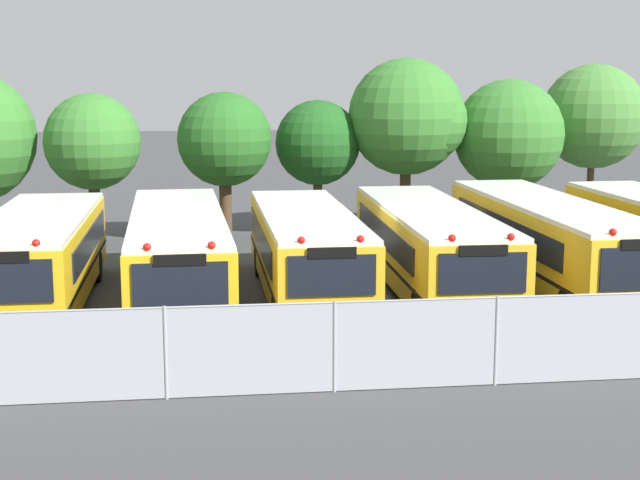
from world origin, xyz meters
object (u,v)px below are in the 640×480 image
at_px(school_bus_2, 306,250).
at_px(school_bus_3, 429,246).
at_px(tree_3, 316,143).
at_px(tree_5, 507,135).
at_px(tree_2, 227,139).
at_px(tree_1, 92,144).
at_px(tree_4, 411,118).
at_px(tree_6, 594,116).
at_px(school_bus_4, 548,241).
at_px(school_bus_0, 39,256).
at_px(school_bus_1, 178,253).

relative_size(school_bus_2, school_bus_3, 0.91).
xyz_separation_m(tree_3, tree_5, (7.31, -0.49, 0.30)).
bearing_deg(tree_2, tree_5, 4.68).
relative_size(tree_1, tree_4, 0.81).
height_order(school_bus_3, tree_6, tree_6).
bearing_deg(school_bus_3, tree_4, -98.70).
xyz_separation_m(school_bus_2, tree_2, (-1.82, 9.18, 2.43)).
height_order(school_bus_4, tree_5, tree_5).
distance_m(school_bus_0, school_bus_4, 14.01).
bearing_deg(tree_5, school_bus_0, -147.71).
distance_m(school_bus_2, tree_1, 11.21).
height_order(tree_1, tree_5, tree_5).
bearing_deg(tree_1, school_bus_2, -53.43).
xyz_separation_m(school_bus_0, tree_4, (12.22, 10.12, 3.07)).
relative_size(school_bus_0, tree_4, 1.45).
xyz_separation_m(school_bus_1, tree_1, (-3.07, 8.76, 2.32)).
xyz_separation_m(tree_1, tree_5, (15.44, 1.25, 0.12)).
distance_m(tree_3, tree_4, 3.71).
distance_m(school_bus_1, tree_2, 9.59).
xyz_separation_m(school_bus_3, tree_4, (1.66, 9.81, 3.09)).
distance_m(tree_3, tree_5, 7.34).
bearing_deg(school_bus_2, school_bus_3, -175.61).
bearing_deg(tree_4, school_bus_1, -130.64).
bearing_deg(tree_1, tree_4, 6.23).
relative_size(school_bus_3, school_bus_4, 0.94).
height_order(tree_2, tree_5, tree_5).
height_order(school_bus_0, school_bus_3, school_bus_0).
xyz_separation_m(school_bus_2, tree_1, (-6.53, 8.81, 2.33)).
bearing_deg(school_bus_4, tree_3, -63.12).
xyz_separation_m(school_bus_0, school_bus_3, (10.56, 0.31, -0.02)).
distance_m(school_bus_2, tree_2, 9.67).
distance_m(school_bus_0, tree_3, 13.85).
bearing_deg(school_bus_1, school_bus_4, 179.49).
height_order(school_bus_0, tree_3, tree_3).
xyz_separation_m(tree_4, tree_6, (7.84, 1.50, -0.03)).
bearing_deg(tree_6, tree_3, -174.84).
height_order(school_bus_1, tree_3, tree_3).
bearing_deg(school_bus_0, school_bus_1, -178.71).
relative_size(school_bus_1, school_bus_2, 1.12).
height_order(school_bus_3, school_bus_4, school_bus_4).
height_order(school_bus_3, tree_5, tree_5).
height_order(school_bus_1, tree_6, tree_6).
relative_size(school_bus_1, tree_4, 1.67).
relative_size(school_bus_4, tree_6, 1.79).
distance_m(school_bus_4, tree_5, 10.28).
distance_m(tree_4, tree_5, 3.81).
distance_m(school_bus_2, tree_3, 10.89).
bearing_deg(tree_1, tree_5, 4.64).
bearing_deg(school_bus_3, tree_2, -58.29).
distance_m(tree_2, tree_3, 3.69).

